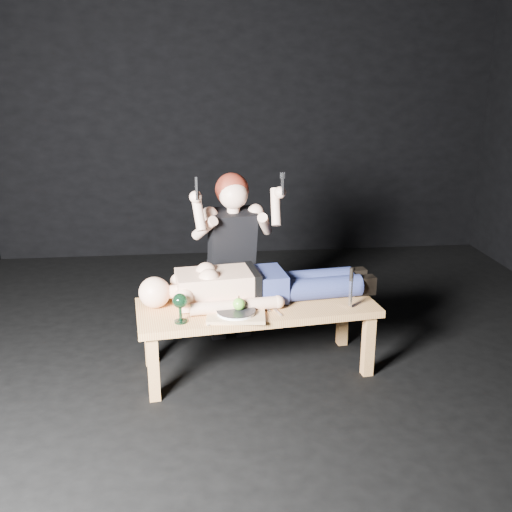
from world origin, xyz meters
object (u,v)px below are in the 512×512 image
object	(u,v)px
table	(257,337)
carving_knife	(351,288)
goblet	(180,308)
serving_tray	(236,315)
lying_man	(260,281)
kneeling_woman	(230,255)

from	to	relation	value
table	carving_knife	distance (m)	0.67
table	goblet	xyz separation A→B (m)	(-0.47, -0.22, 0.31)
serving_tray	carving_knife	distance (m)	0.72
table	lying_man	size ratio (longest dim) A/B	1.07
carving_knife	serving_tray	bearing A→B (deg)	178.26
lying_man	serving_tray	size ratio (longest dim) A/B	4.03
serving_tray	lying_man	bearing A→B (deg)	56.78
table	lying_man	bearing A→B (deg)	64.10
lying_man	table	bearing A→B (deg)	-115.90
serving_tray	carving_knife	world-z (taller)	carving_knife
goblet	serving_tray	bearing A→B (deg)	8.71
table	kneeling_woman	bearing A→B (deg)	98.60
table	serving_tray	world-z (taller)	serving_tray
lying_man	goblet	world-z (taller)	lying_man
table	kneeling_woman	distance (m)	0.64
lying_man	serving_tray	xyz separation A→B (m)	(-0.17, -0.27, -0.11)
table	carving_knife	size ratio (longest dim) A/B	5.73
lying_man	carving_knife	xyz separation A→B (m)	(0.53, -0.20, 0.01)
lying_man	goblet	size ratio (longest dim) A/B	7.76
goblet	carving_knife	world-z (taller)	carving_knife
goblet	carving_knife	bearing A→B (deg)	6.27
serving_tray	kneeling_woman	bearing A→B (deg)	89.38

